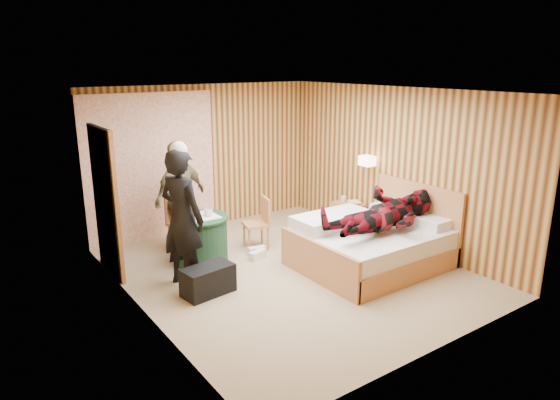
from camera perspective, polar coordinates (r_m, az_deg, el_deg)
floor at (r=7.15m, az=0.92°, el=-8.08°), size 4.20×5.00×0.01m
ceiling at (r=6.56m, az=1.02°, el=12.35°), size 4.20×5.00×0.01m
wall_back at (r=8.84m, az=-8.64°, el=4.86°), size 4.20×0.02×2.50m
wall_left at (r=5.81m, az=-16.04°, el=-1.24°), size 0.02×5.00×2.50m
wall_right at (r=8.13m, az=13.05°, el=3.69°), size 0.02×5.00×2.50m
curtain at (r=8.40m, az=-14.51°, el=3.62°), size 2.20×0.08×2.40m
doorway at (r=7.17m, az=-19.35°, el=-0.23°), size 0.06×0.90×2.05m
wall_lamp at (r=8.30m, az=9.94°, el=4.45°), size 0.26×0.24×0.16m
bed at (r=7.37m, az=10.39°, el=-4.95°), size 2.03×1.60×1.10m
nightstand at (r=8.77m, az=7.77°, el=-1.87°), size 0.38×0.52×0.50m
round_table at (r=7.39m, az=-8.95°, el=-4.47°), size 0.81×0.81×0.72m
chair_far at (r=7.87m, az=-11.26°, el=-1.94°), size 0.53×0.53×0.93m
chair_near at (r=7.85m, az=-2.30°, el=-2.18°), size 0.45×0.45×0.82m
duffel_bag at (r=6.48m, az=-8.22°, el=-9.06°), size 0.69×0.43×0.37m
sneaker_left at (r=7.71m, az=-2.66°, el=-5.81°), size 0.29×0.16×0.12m
sneaker_right at (r=7.54m, az=-2.61°, el=-6.29°), size 0.30×0.19×0.13m
woman_standing at (r=6.55m, az=-11.11°, el=-2.07°), size 0.65×0.78×1.83m
man_at_table at (r=7.82m, az=-11.32°, el=0.41°), size 1.09×0.77×1.72m
man_on_bed at (r=7.03m, az=12.12°, el=-0.37°), size 0.86×0.67×1.77m
book_lower at (r=8.67m, az=8.05°, el=-0.35°), size 0.20×0.25×0.02m
book_upper at (r=8.66m, az=8.06°, el=-0.23°), size 0.24×0.27×0.02m
cup_nightstand at (r=8.78m, az=7.26°, el=0.14°), size 0.12×0.12×0.09m
cup_table at (r=7.26m, az=-8.21°, el=-1.43°), size 0.16×0.16×0.10m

